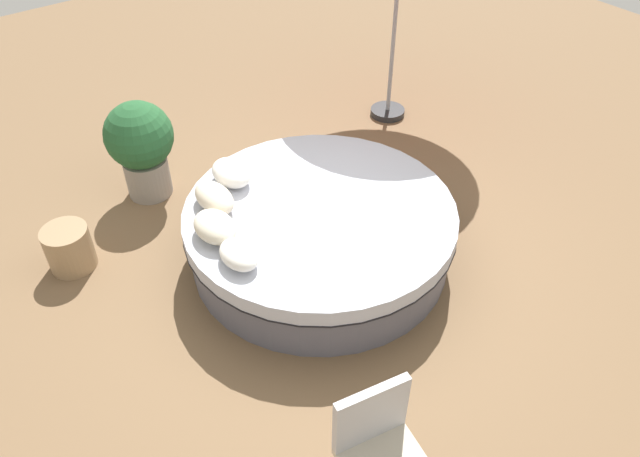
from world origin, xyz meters
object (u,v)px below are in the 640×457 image
(round_bed, at_px, (320,233))
(side_table, at_px, (69,248))
(throw_pillow_1, at_px, (214,198))
(planter, at_px, (141,144))
(throw_pillow_3, at_px, (239,255))
(patio_chair, at_px, (379,443))
(throw_pillow_2, at_px, (215,227))
(throw_pillow_0, at_px, (231,173))

(round_bed, relative_size, side_table, 5.81)
(throw_pillow_1, relative_size, planter, 0.46)
(planter, bearing_deg, throw_pillow_1, 4.76)
(throw_pillow_3, distance_m, patio_chair, 1.93)
(planter, bearing_deg, round_bed, 23.69)
(throw_pillow_2, bearing_deg, round_bed, 74.64)
(planter, distance_m, side_table, 1.32)
(throw_pillow_0, distance_m, planter, 1.19)
(throw_pillow_0, height_order, throw_pillow_2, throw_pillow_0)
(round_bed, bearing_deg, throw_pillow_1, -129.56)
(throw_pillow_0, height_order, patio_chair, patio_chair)
(throw_pillow_2, bearing_deg, throw_pillow_3, -1.84)
(throw_pillow_2, height_order, patio_chair, patio_chair)
(throw_pillow_2, xyz_separation_m, side_table, (-1.08, -1.01, -0.48))
(round_bed, height_order, patio_chair, patio_chair)
(round_bed, distance_m, throw_pillow_1, 1.04)
(throw_pillow_0, distance_m, throw_pillow_1, 0.40)
(side_table, bearing_deg, throw_pillow_3, 33.78)
(throw_pillow_2, xyz_separation_m, throw_pillow_3, (0.41, -0.01, -0.02))
(throw_pillow_0, bearing_deg, throw_pillow_3, -28.38)
(throw_pillow_1, relative_size, throw_pillow_3, 1.22)
(side_table, bearing_deg, patio_chair, 13.74)
(throw_pillow_0, xyz_separation_m, throw_pillow_1, (0.23, -0.33, -0.00))
(throw_pillow_1, bearing_deg, planter, -175.24)
(throw_pillow_2, bearing_deg, throw_pillow_0, 138.27)
(round_bed, relative_size, throw_pillow_1, 5.08)
(throw_pillow_1, height_order, side_table, throw_pillow_1)
(planter, xyz_separation_m, side_table, (0.61, -1.10, -0.41))
(round_bed, bearing_deg, planter, -156.31)
(round_bed, bearing_deg, throw_pillow_3, -81.17)
(patio_chair, bearing_deg, throw_pillow_1, -86.51)
(throw_pillow_3, distance_m, side_table, 1.85)
(throw_pillow_0, relative_size, patio_chair, 0.47)
(round_bed, height_order, throw_pillow_1, throw_pillow_1)
(patio_chair, height_order, side_table, patio_chair)
(planter, relative_size, side_table, 2.50)
(throw_pillow_2, distance_m, patio_chair, 2.34)
(throw_pillow_0, height_order, side_table, throw_pillow_0)
(throw_pillow_0, height_order, throw_pillow_3, throw_pillow_0)
(patio_chair, xyz_separation_m, planter, (-4.02, 0.26, 0.07))
(throw_pillow_1, bearing_deg, throw_pillow_0, 125.73)
(throw_pillow_0, distance_m, throw_pillow_2, 0.79)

